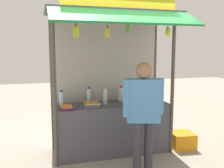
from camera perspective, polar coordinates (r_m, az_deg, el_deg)
name	(u,v)px	position (r m, az deg, el deg)	size (l,w,h in m)	color
ground_plane	(112,151)	(4.65, 0.00, -14.88)	(20.00, 20.00, 0.00)	#9E9384
stall_counter	(112,128)	(4.51, 0.00, -9.85)	(1.96, 0.62, 0.86)	#4C4C56
stall_structure	(111,58)	(4.38, -0.29, 5.76)	(2.16, 1.44, 2.74)	#4C4742
water_bottle_right	(89,95)	(4.51, -5.15, -2.53)	(0.08, 0.08, 0.28)	silver
water_bottle_far_right	(121,94)	(4.62, 2.07, -2.25)	(0.08, 0.08, 0.29)	silver
water_bottle_back_left	(140,95)	(4.65, 6.21, -2.51)	(0.07, 0.07, 0.24)	silver
water_bottle_center	(105,97)	(4.40, -1.51, -2.89)	(0.07, 0.07, 0.26)	silver
water_bottle_rear_center	(61,99)	(4.32, -11.26, -3.22)	(0.07, 0.07, 0.27)	silver
magazine_stack_far_left	(92,104)	(4.28, -4.53, -4.47)	(0.26, 0.28, 0.06)	white
magazine_stack_mid_left	(67,107)	(4.10, -10.15, -5.13)	(0.20, 0.28, 0.06)	black
magazine_stack_back_right	(151,100)	(4.63, 8.76, -3.65)	(0.23, 0.31, 0.05)	black
banana_bunch_rightmost	(107,32)	(3.86, -1.02, 11.49)	(0.10, 0.11, 0.30)	#332D23
banana_bunch_inner_right	(76,31)	(3.77, -8.04, 11.64)	(0.11, 0.11, 0.30)	#332D23
banana_bunch_leftmost	(168,32)	(4.23, 12.41, 11.32)	(0.10, 0.09, 0.26)	#332D23
banana_bunch_inner_left	(128,29)	(3.96, 3.67, 12.27)	(0.10, 0.10, 0.23)	#332D23
vendor_person	(144,108)	(3.63, 7.08, -5.32)	(0.61, 0.33, 1.61)	#383842
plastic_crate	(182,140)	(4.95, 15.41, -12.01)	(0.40, 0.40, 0.28)	orange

